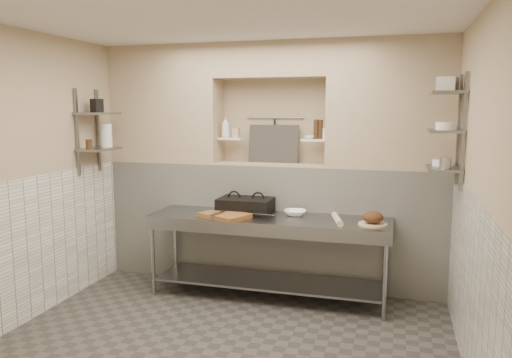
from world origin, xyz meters
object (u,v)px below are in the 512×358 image
(cutting_board, at_px, (225,215))
(bottle_soap, at_px, (226,127))
(bowl_alcove, at_px, (309,137))
(prep_table, at_px, (268,240))
(jug_left, at_px, (106,135))
(bread_loaf, at_px, (373,217))
(mixing_bowl, at_px, (295,213))
(rolling_pin, at_px, (337,219))
(panini_press, at_px, (246,205))

(cutting_board, bearing_deg, bottle_soap, 107.95)
(bowl_alcove, bearing_deg, prep_table, -121.11)
(bottle_soap, bearing_deg, jug_left, -158.28)
(cutting_board, bearing_deg, bread_loaf, 2.69)
(cutting_board, bearing_deg, mixing_bowl, 22.92)
(mixing_bowl, relative_size, bowl_alcove, 2.01)
(mixing_bowl, bearing_deg, prep_table, -147.64)
(cutting_board, bearing_deg, rolling_pin, 3.68)
(prep_table, height_order, cutting_board, cutting_board)
(mixing_bowl, xyz_separation_m, bowl_alcove, (0.08, 0.39, 0.80))
(mixing_bowl, bearing_deg, jug_left, -176.18)
(jug_left, bearing_deg, bowl_alcove, 13.34)
(rolling_pin, height_order, bread_loaf, bread_loaf)
(cutting_board, relative_size, mixing_bowl, 2.06)
(panini_press, bearing_deg, rolling_pin, -13.25)
(bowl_alcove, bearing_deg, rolling_pin, -56.60)
(prep_table, relative_size, bottle_soap, 10.40)
(rolling_pin, height_order, jug_left, jug_left)
(panini_press, bearing_deg, bottle_soap, 136.57)
(bottle_soap, xyz_separation_m, bowl_alcove, (1.00, 0.03, -0.11))
(cutting_board, relative_size, jug_left, 1.85)
(prep_table, distance_m, cutting_board, 0.54)
(prep_table, bearing_deg, cutting_board, -163.37)
(prep_table, height_order, bread_loaf, bread_loaf)
(mixing_bowl, distance_m, bread_loaf, 0.87)
(jug_left, bearing_deg, panini_press, 6.06)
(prep_table, bearing_deg, rolling_pin, -4.34)
(mixing_bowl, bearing_deg, panini_press, 177.30)
(bread_loaf, height_order, bowl_alcove, bowl_alcove)
(mixing_bowl, bearing_deg, bread_loaf, -15.17)
(prep_table, distance_m, panini_press, 0.50)
(rolling_pin, xyz_separation_m, bread_loaf, (0.35, -0.00, 0.04))
(mixing_bowl, relative_size, jug_left, 0.90)
(mixing_bowl, height_order, bottle_soap, bottle_soap)
(bottle_soap, height_order, bowl_alcove, bottle_soap)
(rolling_pin, xyz_separation_m, bowl_alcove, (-0.41, 0.62, 0.80))
(mixing_bowl, xyz_separation_m, bread_loaf, (0.84, -0.23, 0.05))
(panini_press, relative_size, bottle_soap, 2.38)
(panini_press, distance_m, mixing_bowl, 0.57)
(panini_press, relative_size, jug_left, 2.22)
(panini_press, height_order, rolling_pin, panini_press)
(bowl_alcove, xyz_separation_m, jug_left, (-2.29, -0.54, 0.02))
(prep_table, height_order, mixing_bowl, mixing_bowl)
(rolling_pin, bearing_deg, bread_loaf, -0.68)
(panini_press, height_order, bowl_alcove, bowl_alcove)
(cutting_board, bearing_deg, bowl_alcove, 41.50)
(bottle_soap, relative_size, jug_left, 0.93)
(cutting_board, height_order, bottle_soap, bottle_soap)
(bottle_soap, bearing_deg, bread_loaf, -18.58)
(rolling_pin, distance_m, bottle_soap, 1.77)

